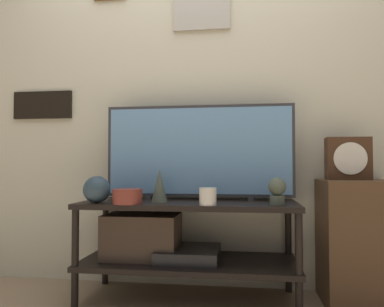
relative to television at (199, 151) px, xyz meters
name	(u,v)px	position (x,y,z in m)	size (l,w,h in m)	color
wall_back	(194,84)	(-0.06, 0.19, 0.47)	(6.40, 0.08, 2.70)	beige
media_console	(170,237)	(-0.16, -0.11, -0.52)	(1.27, 0.52, 0.58)	black
television	(199,151)	(0.00, 0.00, 0.00)	(1.18, 0.05, 0.59)	#333338
vase_slim_bronze	(159,186)	(-0.21, -0.17, -0.21)	(0.09, 0.09, 0.19)	#4C5647
vase_wide_bowl	(127,196)	(-0.36, -0.30, -0.26)	(0.17, 0.17, 0.08)	brown
vase_round_glass	(97,189)	(-0.55, -0.28, -0.23)	(0.15, 0.15, 0.15)	#2D4251
candle_jar	(208,196)	(0.09, -0.32, -0.26)	(0.09, 0.09, 0.09)	silver
decorative_bust	(277,190)	(0.46, -0.24, -0.23)	(0.10, 0.10, 0.15)	#4C5647
side_table	(359,242)	(0.93, -0.05, -0.53)	(0.42, 0.40, 0.71)	#513823
mantel_clock	(348,159)	(0.89, -0.03, -0.05)	(0.25, 0.11, 0.25)	#422819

